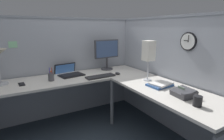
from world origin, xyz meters
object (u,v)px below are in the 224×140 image
object	(u,v)px
cell_phone	(22,84)
office_phone	(184,93)
monitor	(107,52)
laptop	(69,73)
pen_cup	(51,77)
book_stack	(160,84)
desk_lamp_paper	(149,52)
computer_mouse	(118,73)
keyboard	(101,76)
coffee_mug	(198,101)
wall_clock	(188,41)

from	to	relation	value
cell_phone	office_phone	distance (m)	1.91
monitor	laptop	size ratio (longest dim) A/B	1.16
monitor	laptop	xyz separation A→B (m)	(-0.66, 0.00, -0.27)
pen_cup	book_stack	distance (m)	1.42
office_phone	desk_lamp_paper	size ratio (longest dim) A/B	0.42
pen_cup	cell_phone	bearing A→B (deg)	178.33
computer_mouse	pen_cup	size ratio (longest dim) A/B	0.58
monitor	keyboard	world-z (taller)	monitor
book_stack	coffee_mug	size ratio (longest dim) A/B	3.19
pen_cup	office_phone	bearing A→B (deg)	-49.48
laptop	pen_cup	size ratio (longest dim) A/B	2.39
book_stack	pen_cup	bearing A→B (deg)	141.49
monitor	computer_mouse	distance (m)	0.46
pen_cup	wall_clock	world-z (taller)	wall_clock
monitor	wall_clock	size ratio (longest dim) A/B	2.27
computer_mouse	cell_phone	distance (m)	1.31
desk_lamp_paper	wall_clock	bearing A→B (deg)	-49.67
laptop	monitor	bearing A→B (deg)	-0.13
cell_phone	wall_clock	size ratio (longest dim) A/B	0.65
computer_mouse	wall_clock	distance (m)	1.08
pen_cup	book_stack	bearing A→B (deg)	-38.51
office_phone	wall_clock	distance (m)	0.68
laptop	computer_mouse	xyz separation A→B (m)	(0.65, -0.38, -0.01)
laptop	computer_mouse	world-z (taller)	laptop
pen_cup	desk_lamp_paper	distance (m)	1.33
monitor	desk_lamp_paper	xyz separation A→B (m)	(0.18, -0.83, 0.09)
computer_mouse	keyboard	bearing A→B (deg)	-179.17
office_phone	book_stack	size ratio (longest dim) A/B	0.73
coffee_mug	monitor	bearing A→B (deg)	91.32
keyboard	coffee_mug	world-z (taller)	coffee_mug
desk_lamp_paper	wall_clock	size ratio (longest dim) A/B	2.41
computer_mouse	pen_cup	bearing A→B (deg)	170.09
book_stack	coffee_mug	xyz separation A→B (m)	(-0.12, -0.58, 0.03)
book_stack	office_phone	bearing A→B (deg)	-96.13
monitor	wall_clock	xyz separation A→B (m)	(0.48, -1.18, 0.24)
office_phone	pen_cup	bearing A→B (deg)	130.52
book_stack	desk_lamp_paper	size ratio (longest dim) A/B	0.58
monitor	laptop	world-z (taller)	monitor
desk_lamp_paper	coffee_mug	bearing A→B (deg)	-99.45
desk_lamp_paper	coffee_mug	xyz separation A→B (m)	(-0.14, -0.85, -0.34)
desk_lamp_paper	pen_cup	bearing A→B (deg)	151.44
monitor	coffee_mug	xyz separation A→B (m)	(0.04, -1.67, -0.25)
keyboard	cell_phone	xyz separation A→B (m)	(-1.01, 0.18, -0.01)
computer_mouse	desk_lamp_paper	xyz separation A→B (m)	(0.19, -0.45, 0.37)
cell_phone	coffee_mug	size ratio (longest dim) A/B	1.50
pen_cup	keyboard	bearing A→B (deg)	-14.52
computer_mouse	office_phone	world-z (taller)	office_phone
computer_mouse	cell_phone	size ratio (longest dim) A/B	0.72
keyboard	monitor	bearing A→B (deg)	48.30
computer_mouse	desk_lamp_paper	bearing A→B (deg)	-66.80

